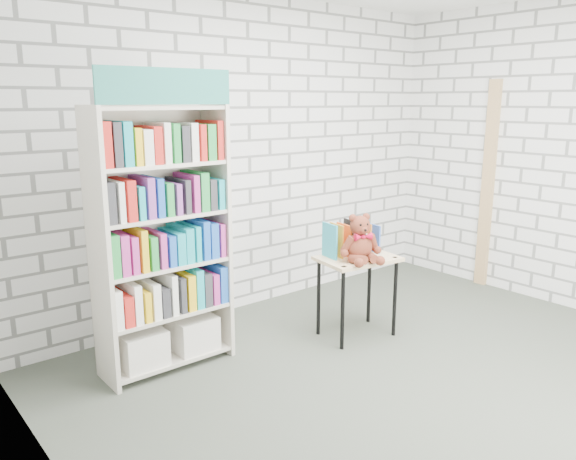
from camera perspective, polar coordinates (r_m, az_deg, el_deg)
ground at (r=4.11m, az=13.44°, el=-14.82°), size 4.50×4.50×0.00m
room_shell at (r=3.65m, az=14.94°, el=10.87°), size 4.52×4.02×2.81m
bookshelf at (r=4.01m, az=-12.71°, el=-0.83°), size 0.93×0.36×2.10m
display_table at (r=4.57m, az=7.08°, el=-3.87°), size 0.68×0.52×0.67m
table_books at (r=4.59m, az=6.39°, el=-0.90°), size 0.46×0.26×0.26m
teddy_bear at (r=4.40m, az=7.39°, el=-1.27°), size 0.34×0.34×0.37m
door_trim at (r=6.09m, az=19.63°, el=4.30°), size 0.05×0.12×2.10m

